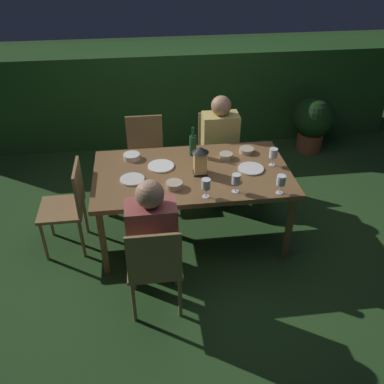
{
  "coord_description": "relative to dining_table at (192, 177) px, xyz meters",
  "views": [
    {
      "loc": [
        -0.42,
        -3.26,
        2.72
      ],
      "look_at": [
        0.0,
        0.0,
        0.52
      ],
      "focal_mm": 39.46,
      "sensor_mm": 36.0,
      "label": 1
    }
  ],
  "objects": [
    {
      "name": "bowl_dip",
      "position": [
        0.36,
        0.21,
        0.08
      ],
      "size": [
        0.13,
        0.13,
        0.05
      ],
      "color": "#BCAD8E",
      "rests_on": "dining_table"
    },
    {
      "name": "chair_side_right_a",
      "position": [
        -0.4,
        0.9,
        -0.2
      ],
      "size": [
        0.42,
        0.4,
        0.87
      ],
      "color": "#937047",
      "rests_on": "ground"
    },
    {
      "name": "chair_side_right_b",
      "position": [
        0.4,
        0.9,
        -0.2
      ],
      "size": [
        0.42,
        0.4,
        0.87
      ],
      "color": "#937047",
      "rests_on": "ground"
    },
    {
      "name": "dining_table",
      "position": [
        0.0,
        0.0,
        0.0
      ],
      "size": [
        1.78,
        1.01,
        0.74
      ],
      "color": "brown",
      "rests_on": "ground"
    },
    {
      "name": "lantern_centerpiece",
      "position": [
        0.07,
        -0.03,
        0.2
      ],
      "size": [
        0.15,
        0.15,
        0.27
      ],
      "color": "black",
      "rests_on": "dining_table"
    },
    {
      "name": "chair_head_near",
      "position": [
        -1.14,
        0.0,
        -0.2
      ],
      "size": [
        0.4,
        0.42,
        0.87
      ],
      "color": "#937047",
      "rests_on": "ground"
    },
    {
      "name": "potted_plant_by_hedge",
      "position": [
        1.8,
        1.6,
        -0.27
      ],
      "size": [
        0.53,
        0.53,
        0.74
      ],
      "color": "brown",
      "rests_on": "ground"
    },
    {
      "name": "wine_glass_a",
      "position": [
        0.69,
        -0.43,
        0.17
      ],
      "size": [
        0.08,
        0.08,
        0.17
      ],
      "color": "silver",
      "rests_on": "dining_table"
    },
    {
      "name": "wine_glass_d",
      "position": [
        0.06,
        -0.41,
        0.17
      ],
      "size": [
        0.08,
        0.08,
        0.17
      ],
      "color": "silver",
      "rests_on": "dining_table"
    },
    {
      "name": "wine_glass_c",
      "position": [
        0.76,
        0.03,
        0.17
      ],
      "size": [
        0.08,
        0.08,
        0.17
      ],
      "color": "silver",
      "rests_on": "dining_table"
    },
    {
      "name": "hedge_backdrop",
      "position": [
        0.0,
        2.34,
        -0.07
      ],
      "size": [
        5.99,
        0.77,
        1.23
      ],
      "primitive_type": "cube",
      "color": "#234C1E",
      "rests_on": "ground"
    },
    {
      "name": "bowl_salad",
      "position": [
        -0.18,
        -0.24,
        0.08
      ],
      "size": [
        0.14,
        0.14,
        0.05
      ],
      "color": "#BCAD8E",
      "rests_on": "dining_table"
    },
    {
      "name": "bowl_olives",
      "position": [
        0.58,
        0.3,
        0.08
      ],
      "size": [
        0.14,
        0.14,
        0.04
      ],
      "color": "#BCAD8E",
      "rests_on": "dining_table"
    },
    {
      "name": "ground_plane",
      "position": [
        0.0,
        0.0,
        -0.69
      ],
      "size": [
        16.0,
        16.0,
        0.0
      ],
      "primitive_type": "plane",
      "color": "#26471E"
    },
    {
      "name": "plate_a",
      "position": [
        -0.27,
        0.12,
        0.06
      ],
      "size": [
        0.24,
        0.24,
        0.01
      ],
      "primitive_type": "cylinder",
      "color": "white",
      "rests_on": "dining_table"
    },
    {
      "name": "plate_b",
      "position": [
        -0.54,
        -0.07,
        0.06
      ],
      "size": [
        0.22,
        0.22,
        0.01
      ],
      "primitive_type": "cylinder",
      "color": "silver",
      "rests_on": "dining_table"
    },
    {
      "name": "bowl_bread",
      "position": [
        -0.54,
        0.31,
        0.08
      ],
      "size": [
        0.16,
        0.16,
        0.05
      ],
      "color": "silver",
      "rests_on": "dining_table"
    },
    {
      "name": "plate_c",
      "position": [
        0.54,
        -0.03,
        0.06
      ],
      "size": [
        0.24,
        0.24,
        0.01
      ],
      "primitive_type": "cylinder",
      "color": "silver",
      "rests_on": "dining_table"
    },
    {
      "name": "person_in_mustard",
      "position": [
        0.4,
        0.7,
        -0.05
      ],
      "size": [
        0.38,
        0.47,
        1.15
      ],
      "color": "tan",
      "rests_on": "ground"
    },
    {
      "name": "chair_side_left_a",
      "position": [
        -0.4,
        -0.9,
        -0.2
      ],
      "size": [
        0.42,
        0.4,
        0.87
      ],
      "color": "#937047",
      "rests_on": "ground"
    },
    {
      "name": "wine_glass_b",
      "position": [
        0.32,
        -0.37,
        0.17
      ],
      "size": [
        0.08,
        0.08,
        0.17
      ],
      "color": "silver",
      "rests_on": "dining_table"
    },
    {
      "name": "green_bottle_on_table",
      "position": [
        0.05,
        0.32,
        0.16
      ],
      "size": [
        0.07,
        0.07,
        0.29
      ],
      "color": "#144723",
      "rests_on": "dining_table"
    },
    {
      "name": "person_in_rust",
      "position": [
        -0.4,
        -0.7,
        -0.05
      ],
      "size": [
        0.38,
        0.47,
        1.15
      ],
      "color": "#9E4C47",
      "rests_on": "ground"
    }
  ]
}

